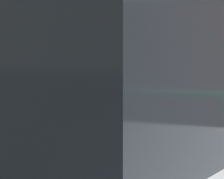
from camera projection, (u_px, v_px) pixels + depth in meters
name	position (u px, v px, depth m)	size (l,w,h in m)	color
parking_meter	(128.00, 95.00, 3.84)	(0.18, 0.19, 1.51)	slate
pedestrian_at_meter	(90.00, 110.00, 4.24)	(0.77, 0.53, 1.69)	#1E233F
background_railing	(187.00, 118.00, 5.76)	(24.06, 0.06, 1.04)	#1E602D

